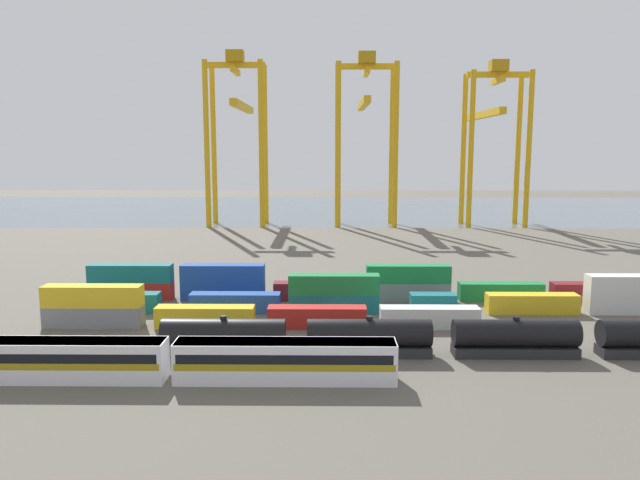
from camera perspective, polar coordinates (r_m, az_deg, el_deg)
The scene contains 29 objects.
ground_plane at distance 116.37m, azimuth 1.45°, elevation -2.16°, with size 420.00×420.00×0.00m, color #5B564C.
harbour_water at distance 221.88m, azimuth 1.07°, elevation 2.97°, with size 400.00×110.00×0.01m, color slate.
passenger_train at distance 59.30m, azimuth -14.04°, elevation -10.90°, with size 42.59×3.14×3.90m.
freight_tank_row at distance 67.38m, azimuth 18.08°, elevation -8.81°, with size 74.92×2.84×4.30m.
shipping_container_0 at distance 79.66m, azimuth -20.71°, elevation -6.80°, with size 12.10×2.44×2.60m, color slate.
shipping_container_1 at distance 79.04m, azimuth -20.81°, elevation -4.98°, with size 12.10×2.44×2.60m, color gold.
shipping_container_2 at distance 75.78m, azimuth -10.86°, elevation -7.17°, with size 12.10×2.44×2.60m, color gold.
shipping_container_3 at distance 74.30m, azimuth -0.28°, elevation -7.33°, with size 12.10×2.44×2.60m, color #AD211C.
shipping_container_4 at distance 75.36m, azimuth 10.36°, elevation -7.25°, with size 12.10×2.44×2.60m, color silver.
shipping_container_5 at distance 84.84m, azimuth -17.00°, elevation -5.70°, with size 6.04×2.44×2.60m, color #146066.
shipping_container_6 at distance 81.83m, azimuth -8.06°, elevation -5.92°, with size 12.10×2.44×2.60m, color #1C4299.
shipping_container_7 at distance 80.91m, azimuth 1.32°, elevation -6.00°, with size 12.10×2.44×2.60m, color #146066.
shipping_container_8 at distance 80.29m, azimuth 1.33°, elevation -4.21°, with size 12.10×2.44×2.60m, color #197538.
shipping_container_9 at distance 82.15m, azimuth 10.67°, elevation -5.93°, with size 6.04×2.44×2.60m, color #146066.
shipping_container_10 at distance 85.46m, azimuth 19.51°, elevation -5.71°, with size 12.10×2.44×2.60m, color gold.
shipping_container_11 at distance 90.62m, azimuth 27.51°, elevation -5.40°, with size 12.10×2.44×2.60m, color silver.
shipping_container_12 at distance 90.07m, azimuth 27.63°, elevation -3.79°, with size 12.10×2.44×2.60m, color silver.
shipping_container_14 at distance 92.09m, azimuth -17.51°, elevation -4.61°, with size 12.10×2.44×2.60m, color #AD211C.
shipping_container_15 at distance 91.55m, azimuth -17.58°, elevation -3.02°, with size 12.10×2.44×2.60m, color #146066.
shipping_container_16 at distance 88.84m, azimuth -9.19°, elevation -4.79°, with size 12.10×2.44×2.60m, color #1C4299.
shipping_container_17 at distance 88.28m, azimuth -9.23°, elevation -3.15°, with size 12.10×2.44×2.60m, color #1C4299.
shipping_container_18 at distance 87.57m, azimuth -0.44°, elevation -4.87°, with size 12.10×2.44×2.60m, color maroon.
shipping_container_19 at distance 88.35m, azimuth 8.35°, elevation -4.84°, with size 12.10×2.44×2.60m, color slate.
shipping_container_20 at distance 87.79m, azimuth 8.39°, elevation -3.19°, with size 12.10×2.44×2.60m, color #197538.
shipping_container_21 at distance 91.14m, azimuth 16.80°, elevation -4.71°, with size 12.10×2.44×2.60m, color #197538.
shipping_container_22 at distance 95.76m, azimuth 24.59°, elevation -4.49°, with size 12.10×2.44×2.60m, color maroon.
gantry_crane_west at distance 178.50m, azimuth -7.81°, elevation 11.05°, with size 16.83×38.77×49.27m.
gantry_crane_central at distance 176.62m, azimuth 4.35°, elevation 11.10°, with size 17.58×36.16×48.82m.
gantry_crane_east at distance 183.55m, azimuth 16.10°, elevation 10.25°, with size 17.61×41.45×46.54m.
Camera 1 is at (-1.70, -74.32, 21.65)m, focal length 33.64 mm.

